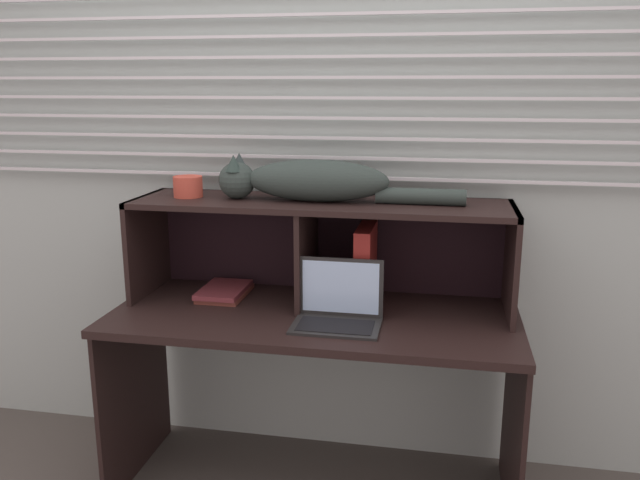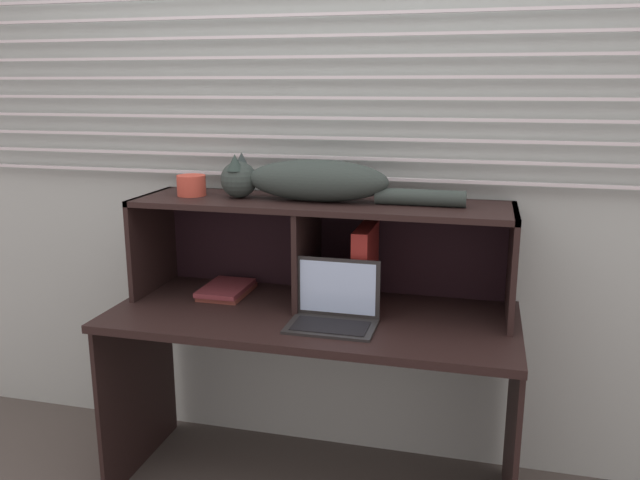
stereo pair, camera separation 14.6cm
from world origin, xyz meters
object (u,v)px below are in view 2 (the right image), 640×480
at_px(laptop, 334,310).
at_px(book_stack, 227,290).
at_px(small_basket, 191,185).
at_px(cat, 309,181).
at_px(binder_upright, 365,267).

height_order(laptop, book_stack, laptop).
bearing_deg(small_basket, book_stack, 0.71).
distance_m(cat, book_stack, 0.58).
bearing_deg(book_stack, small_basket, -179.29).
relative_size(binder_upright, book_stack, 1.18).
height_order(cat, binder_upright, cat).
bearing_deg(book_stack, binder_upright, -0.17).
relative_size(cat, small_basket, 8.23).
distance_m(book_stack, small_basket, 0.44).
bearing_deg(laptop, cat, 123.84).
height_order(laptop, binder_upright, binder_upright).
xyz_separation_m(cat, laptop, (0.15, -0.22, -0.43)).
xyz_separation_m(laptop, book_stack, (-0.50, 0.22, -0.03)).
distance_m(laptop, small_basket, 0.77).
bearing_deg(cat, small_basket, 180.00).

